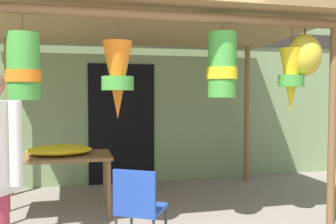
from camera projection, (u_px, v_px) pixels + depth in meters
name	position (u px, v px, depth m)	size (l,w,h in m)	color
shop_facade	(111.00, 64.00, 6.28)	(12.78, 0.29, 4.02)	#7A9360
market_stall_canopy	(157.00, 35.00, 4.65)	(4.31, 2.69, 2.54)	brown
display_table	(56.00, 162.00, 4.62)	(1.33, 0.72, 0.76)	brown
flower_heap_on_table	(61.00, 150.00, 4.62)	(0.79, 0.55, 0.12)	yellow
folding_chair	(139.00, 205.00, 3.42)	(0.55, 0.55, 0.84)	#2347A8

